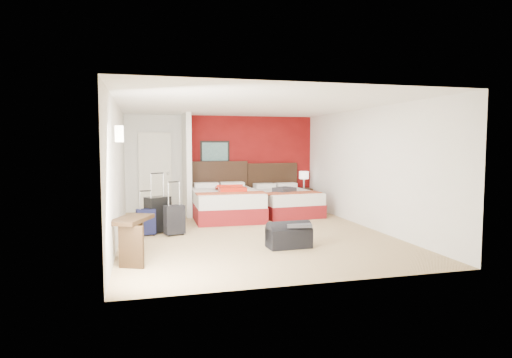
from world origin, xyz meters
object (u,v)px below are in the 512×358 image
object	(u,v)px
suitcase_black	(158,216)
red_suitcase_open	(231,189)
table_lamp	(304,180)
suitcase_navy	(146,223)
nightstand	(304,198)
desk	(132,240)
bed_left	(226,204)
duffel_bag	(289,237)
suitcase_charcoal	(174,221)
bed_right	(284,202)

from	to	relation	value
suitcase_black	red_suitcase_open	bearing A→B (deg)	7.46
table_lamp	suitcase_navy	world-z (taller)	table_lamp
red_suitcase_open	suitcase_black	world-z (taller)	red_suitcase_open
nightstand	desk	size ratio (longest dim) A/B	0.68
bed_left	duffel_bag	bearing A→B (deg)	-80.33
suitcase_charcoal	desk	bearing A→B (deg)	-128.86
suitcase_charcoal	bed_right	bearing A→B (deg)	17.67
suitcase_navy	duffel_bag	xyz separation A→B (m)	(2.34, -1.60, -0.06)
red_suitcase_open	duffel_bag	size ratio (longest dim) A/B	1.16
desk	suitcase_black	bearing A→B (deg)	101.50
bed_left	suitcase_charcoal	world-z (taller)	bed_left
table_lamp	suitcase_black	world-z (taller)	table_lamp
bed_left	suitcase_navy	world-z (taller)	bed_left
suitcase_black	bed_left	bearing A→B (deg)	11.21
suitcase_black	suitcase_navy	world-z (taller)	suitcase_black
red_suitcase_open	nightstand	bearing A→B (deg)	27.94
suitcase_charcoal	duffel_bag	world-z (taller)	suitcase_charcoal
nightstand	suitcase_charcoal	bearing A→B (deg)	-139.43
bed_left	suitcase_navy	size ratio (longest dim) A/B	4.52
red_suitcase_open	table_lamp	distance (m)	2.53
suitcase_charcoal	duffel_bag	distance (m)	2.35
bed_right	desk	size ratio (longest dim) A/B	2.42
nightstand	bed_left	bearing A→B (deg)	-152.47
table_lamp	bed_right	bearing A→B (deg)	-135.85
red_suitcase_open	table_lamp	bearing A→B (deg)	27.94
table_lamp	suitcase_black	bearing A→B (deg)	-148.79
suitcase_charcoal	suitcase_navy	size ratio (longest dim) A/B	1.13
nightstand	duffel_bag	distance (m)	4.62
duffel_bag	desk	xyz separation A→B (m)	(-2.55, -0.27, 0.15)
bed_left	nightstand	size ratio (longest dim) A/B	3.97
bed_right	nightstand	world-z (taller)	bed_right
bed_left	desk	xyz separation A→B (m)	(-2.07, -3.48, 0.01)
bed_right	nightstand	size ratio (longest dim) A/B	3.55
nightstand	suitcase_black	distance (m)	4.66
suitcase_navy	duffel_bag	world-z (taller)	suitcase_navy
suitcase_navy	table_lamp	bearing A→B (deg)	23.28
suitcase_charcoal	duffel_bag	xyz separation A→B (m)	(1.81, -1.51, -0.09)
table_lamp	red_suitcase_open	bearing A→B (deg)	-153.68
suitcase_black	duffel_bag	distance (m)	2.78
table_lamp	suitcase_navy	size ratio (longest dim) A/B	0.96
nightstand	suitcase_charcoal	size ratio (longest dim) A/B	1.00
table_lamp	suitcase_black	distance (m)	4.68
bed_left	red_suitcase_open	world-z (taller)	red_suitcase_open
red_suitcase_open	nightstand	world-z (taller)	red_suitcase_open
suitcase_charcoal	desk	world-z (taller)	desk
bed_left	table_lamp	world-z (taller)	table_lamp
table_lamp	duffel_bag	xyz separation A→B (m)	(-1.88, -4.22, -0.59)
red_suitcase_open	suitcase_navy	world-z (taller)	red_suitcase_open
nightstand	table_lamp	world-z (taller)	table_lamp
suitcase_black	desk	distance (m)	2.13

